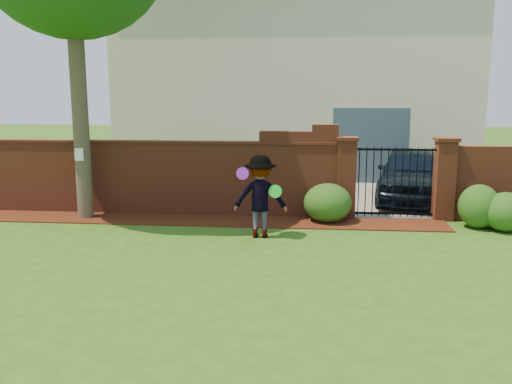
# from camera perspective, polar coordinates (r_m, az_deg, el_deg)

# --- Properties ---
(ground) EXTENTS (80.00, 80.00, 0.01)m
(ground) POSITION_cam_1_polar(r_m,az_deg,el_deg) (8.94, -4.51, -8.23)
(ground) COLOR #2F5916
(ground) RESTS_ON ground
(mulch_bed) EXTENTS (11.10, 1.08, 0.03)m
(mulch_bed) POSITION_cam_1_polar(r_m,az_deg,el_deg) (12.26, -6.20, -3.01)
(mulch_bed) COLOR #3C170A
(mulch_bed) RESTS_ON ground
(brick_wall) EXTENTS (8.70, 0.31, 2.16)m
(brick_wall) POSITION_cam_1_polar(r_m,az_deg,el_deg) (12.97, -10.29, 1.73)
(brick_wall) COLOR brown
(brick_wall) RESTS_ON ground
(pillar_left) EXTENTS (0.50, 0.50, 1.88)m
(pillar_left) POSITION_cam_1_polar(r_m,az_deg,el_deg) (12.51, 9.55, 1.57)
(pillar_left) COLOR brown
(pillar_left) RESTS_ON ground
(pillar_right) EXTENTS (0.50, 0.50, 1.88)m
(pillar_right) POSITION_cam_1_polar(r_m,az_deg,el_deg) (12.86, 19.37, 1.36)
(pillar_right) COLOR brown
(pillar_right) RESTS_ON ground
(iron_gate) EXTENTS (1.78, 0.03, 1.60)m
(iron_gate) POSITION_cam_1_polar(r_m,az_deg,el_deg) (12.66, 14.51, 1.01)
(iron_gate) COLOR black
(iron_gate) RESTS_ON ground
(driveway) EXTENTS (3.20, 8.00, 0.01)m
(driveway) POSITION_cam_1_polar(r_m,az_deg,el_deg) (16.70, 12.27, 0.38)
(driveway) COLOR gray
(driveway) RESTS_ON ground
(house) EXTENTS (12.40, 6.40, 6.30)m
(house) POSITION_cam_1_polar(r_m,az_deg,el_deg) (20.34, 4.16, 11.27)
(house) COLOR beige
(house) RESTS_ON ground
(car) EXTENTS (2.49, 4.48, 1.44)m
(car) POSITION_cam_1_polar(r_m,az_deg,el_deg) (14.79, 16.15, 1.74)
(car) COLOR black
(car) RESTS_ON ground
(paper_notice) EXTENTS (0.20, 0.01, 0.28)m
(paper_notice) POSITION_cam_1_polar(r_m,az_deg,el_deg) (12.69, -18.28, 3.80)
(paper_notice) COLOR white
(paper_notice) RESTS_ON tree
(shrub_left) EXTENTS (1.07, 1.07, 0.88)m
(shrub_left) POSITION_cam_1_polar(r_m,az_deg,el_deg) (12.10, 7.63, -1.16)
(shrub_left) COLOR #194C16
(shrub_left) RESTS_ON ground
(shrub_middle) EXTENTS (0.86, 0.86, 0.95)m
(shrub_middle) POSITION_cam_1_polar(r_m,az_deg,el_deg) (12.42, 22.60, -1.42)
(shrub_middle) COLOR #194C16
(shrub_middle) RESTS_ON ground
(shrub_right) EXTENTS (0.93, 0.93, 0.83)m
(shrub_right) POSITION_cam_1_polar(r_m,az_deg,el_deg) (12.37, 25.03, -1.93)
(shrub_right) COLOR #194C16
(shrub_right) RESTS_ON ground
(man) EXTENTS (1.07, 0.62, 1.65)m
(man) POSITION_cam_1_polar(r_m,az_deg,el_deg) (10.65, 0.41, -0.53)
(man) COLOR gray
(man) RESTS_ON ground
(frisbee_purple) EXTENTS (0.25, 0.10, 0.24)m
(frisbee_purple) POSITION_cam_1_polar(r_m,az_deg,el_deg) (10.42, -1.45, 1.98)
(frisbee_purple) COLOR purple
(frisbee_purple) RESTS_ON man
(frisbee_green) EXTENTS (0.26, 0.08, 0.26)m
(frisbee_green) POSITION_cam_1_polar(r_m,az_deg,el_deg) (10.41, 2.07, 0.07)
(frisbee_green) COLOR green
(frisbee_green) RESTS_ON man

